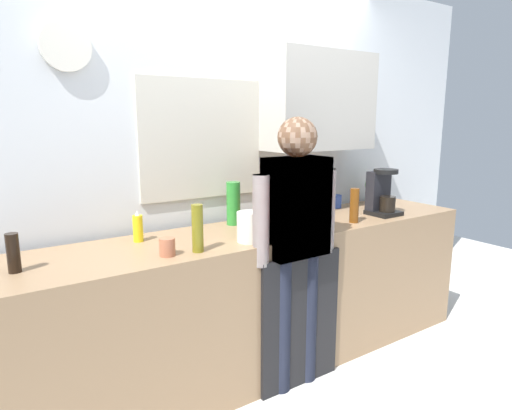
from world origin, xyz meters
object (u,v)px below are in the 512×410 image
(cup_yellow_cup, at_px, (303,224))
(person_guest, at_px, (296,233))
(cup_terracotta_mug, at_px, (167,247))
(person_at_sink, at_px, (296,233))
(bottle_dark_sauce, at_px, (13,253))
(bottle_olive_oil, at_px, (198,228))
(storage_canister, at_px, (249,227))
(cup_blue_mug, at_px, (336,201))
(bottle_clear_soda, at_px, (233,203))
(bottle_red_vinegar, at_px, (273,211))
(mixing_bowl, at_px, (295,213))
(coffee_maker, at_px, (382,194))
(dish_soap, at_px, (138,228))
(potted_plant, at_px, (374,188))
(bottle_amber_beer, at_px, (354,206))

(cup_yellow_cup, relative_size, person_guest, 0.05)
(cup_terracotta_mug, bearing_deg, person_at_sink, -9.65)
(person_at_sink, bearing_deg, bottle_dark_sauce, 177.34)
(bottle_olive_oil, height_order, cup_terracotta_mug, bottle_olive_oil)
(bottle_dark_sauce, relative_size, storage_canister, 1.06)
(storage_canister, bearing_deg, bottle_dark_sauce, 171.90)
(cup_blue_mug, distance_m, person_guest, 0.99)
(cup_blue_mug, relative_size, person_at_sink, 0.06)
(bottle_clear_soda, relative_size, cup_yellow_cup, 3.29)
(cup_yellow_cup, relative_size, cup_blue_mug, 0.85)
(bottle_red_vinegar, height_order, mixing_bowl, bottle_red_vinegar)
(coffee_maker, bearing_deg, cup_blue_mug, 106.19)
(dish_soap, height_order, person_at_sink, person_at_sink)
(cup_yellow_cup, distance_m, storage_canister, 0.41)
(cup_blue_mug, xyz_separation_m, storage_canister, (-1.08, -0.43, 0.04))
(bottle_dark_sauce, xyz_separation_m, dish_soap, (0.63, 0.18, -0.01))
(cup_yellow_cup, xyz_separation_m, person_at_sink, (-0.17, -0.13, -0.00))
(bottle_red_vinegar, distance_m, storage_canister, 0.34)
(bottle_dark_sauce, relative_size, cup_yellow_cup, 2.12)
(cup_blue_mug, bearing_deg, bottle_red_vinegar, -162.22)
(dish_soap, relative_size, storage_canister, 1.06)
(mixing_bowl, distance_m, person_at_sink, 0.54)
(cup_yellow_cup, bearing_deg, bottle_red_vinegar, 128.74)
(bottle_olive_oil, relative_size, cup_yellow_cup, 2.94)
(bottle_clear_soda, bearing_deg, bottle_olive_oil, -138.13)
(cup_terracotta_mug, relative_size, mixing_bowl, 0.42)
(cup_yellow_cup, height_order, storage_canister, storage_canister)
(bottle_clear_soda, relative_size, cup_blue_mug, 2.80)
(cup_yellow_cup, bearing_deg, potted_plant, 18.57)
(potted_plant, bearing_deg, bottle_clear_soda, 178.57)
(cup_blue_mug, height_order, potted_plant, potted_plant)
(potted_plant, bearing_deg, bottle_dark_sauce, -175.51)
(bottle_dark_sauce, bearing_deg, person_guest, -11.26)
(bottle_dark_sauce, xyz_separation_m, bottle_amber_beer, (1.98, -0.16, 0.03))
(potted_plant, xyz_separation_m, person_at_sink, (-1.19, -0.48, -0.09))
(bottle_amber_beer, bearing_deg, cup_yellow_cup, 177.17)
(coffee_maker, xyz_separation_m, person_guest, (-0.94, -0.19, -0.11))
(bottle_clear_soda, xyz_separation_m, potted_plant, (1.30, -0.03, -0.01))
(bottle_red_vinegar, height_order, bottle_amber_beer, bottle_amber_beer)
(bottle_dark_sauce, bearing_deg, mixing_bowl, 4.91)
(bottle_amber_beer, bearing_deg, storage_canister, -179.99)
(coffee_maker, relative_size, bottle_red_vinegar, 1.50)
(cup_blue_mug, bearing_deg, person_at_sink, -147.09)
(coffee_maker, relative_size, storage_canister, 1.94)
(dish_soap, bearing_deg, mixing_bowl, -1.80)
(bottle_clear_soda, height_order, bottle_red_vinegar, bottle_clear_soda)
(coffee_maker, relative_size, cup_terracotta_mug, 3.59)
(potted_plant, distance_m, dish_soap, 1.96)
(coffee_maker, bearing_deg, bottle_clear_soda, 162.69)
(bottle_amber_beer, xyz_separation_m, cup_terracotta_mug, (-1.31, 0.01, -0.07))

